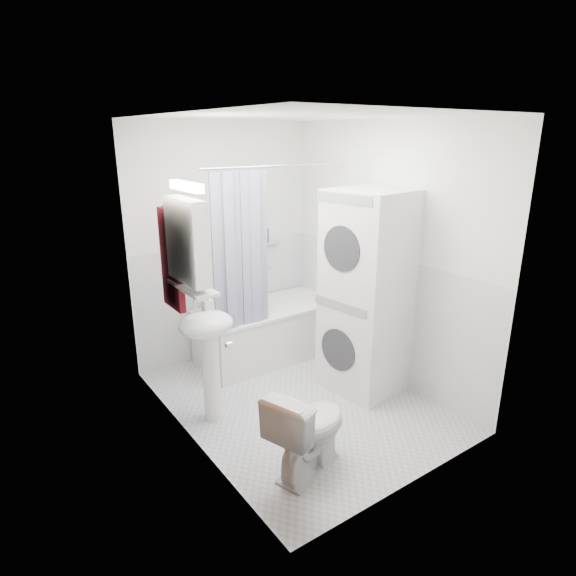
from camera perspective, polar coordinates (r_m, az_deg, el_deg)
floor at (r=4.41m, az=1.16°, el=-13.19°), size 2.60×2.60×0.00m
room_walls at (r=3.86m, az=1.29°, el=6.07°), size 2.60×2.60×2.60m
wainscot at (r=4.36m, az=-1.07°, el=-4.77°), size 1.98×2.58×2.58m
door at (r=3.09m, az=-7.04°, el=-6.69°), size 0.05×2.00×2.00m
bathtub at (r=5.10m, az=-2.35°, el=-4.84°), size 1.48×0.70×0.57m
tub_spout at (r=5.28m, az=-2.54°, el=2.55°), size 0.04×0.12×0.04m
curtain_rod at (r=4.47m, az=-0.54°, el=14.31°), size 1.66×0.02×0.02m
shower_curtain at (r=4.34m, az=-5.49°, el=4.10°), size 0.55×0.02×1.45m
sink at (r=3.89m, az=-9.50°, el=-6.23°), size 0.44×0.37×1.04m
medicine_cabinet at (r=3.49m, az=-11.82°, el=5.74°), size 0.13×0.50×0.71m
shelf at (r=3.59m, az=-11.24°, el=0.07°), size 0.18×0.54×0.02m
shower_caddy at (r=5.23m, az=-2.05°, el=5.40°), size 0.22×0.06×0.02m
towel at (r=3.75m, az=-13.65°, el=3.56°), size 0.07×0.33×0.79m
washer_dryer at (r=4.35m, az=9.41°, el=-0.60°), size 0.73×0.72×1.83m
toilet at (r=3.47m, az=2.45°, el=-16.33°), size 0.75×0.57×0.65m
soap_pump at (r=3.87m, az=-9.50°, el=-2.44°), size 0.08×0.17×0.08m
shelf_bottle at (r=3.44m, az=-10.26°, el=0.20°), size 0.07×0.18×0.07m
shelf_cup at (r=3.68m, az=-12.06°, el=1.47°), size 0.10×0.09×0.10m
shampoo_a at (r=5.12m, az=-3.80°, el=5.97°), size 0.13×0.17×0.13m
shampoo_b at (r=5.19m, az=-2.66°, el=5.85°), size 0.08×0.21×0.08m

